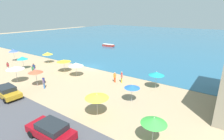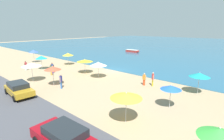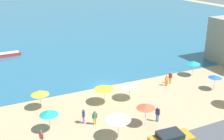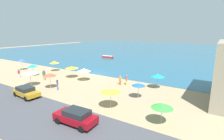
% 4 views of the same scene
% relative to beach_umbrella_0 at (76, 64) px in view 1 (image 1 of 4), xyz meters
% --- Properties ---
extents(ground_plane, '(160.00, 160.00, 0.00)m').
position_rel_beach_umbrella_0_xyz_m(ground_plane, '(-1.39, 4.80, -2.02)').
color(ground_plane, tan).
extents(sea, '(150.00, 110.00, 0.05)m').
position_rel_beach_umbrella_0_xyz_m(sea, '(-1.39, 59.80, -1.99)').
color(sea, '#275F80').
rests_on(sea, ground_plane).
extents(beach_umbrella_0, '(2.45, 2.45, 2.35)m').
position_rel_beach_umbrella_0_xyz_m(beach_umbrella_0, '(0.00, 0.00, 0.00)').
color(beach_umbrella_0, '#B2B2B7').
rests_on(beach_umbrella_0, ground_plane).
extents(beach_umbrella_1, '(2.01, 2.01, 2.55)m').
position_rel_beach_umbrella_0_xyz_m(beach_umbrella_1, '(-1.50, -6.24, 0.24)').
color(beach_umbrella_1, '#B2B2B7').
rests_on(beach_umbrella_1, ground_plane).
extents(beach_umbrella_2, '(2.43, 2.43, 2.40)m').
position_rel_beach_umbrella_0_xyz_m(beach_umbrella_2, '(10.36, -7.10, 0.12)').
color(beach_umbrella_2, '#B2B2B7').
rests_on(beach_umbrella_2, ground_plane).
extents(beach_umbrella_3, '(1.83, 1.83, 2.19)m').
position_rel_beach_umbrella_0_xyz_m(beach_umbrella_3, '(11.83, -2.53, -0.09)').
color(beach_umbrella_3, '#B2B2B7').
rests_on(beach_umbrella_3, ground_plane).
extents(beach_umbrella_4, '(2.16, 2.16, 2.43)m').
position_rel_beach_umbrella_0_xyz_m(beach_umbrella_4, '(12.65, 2.83, 0.12)').
color(beach_umbrella_4, '#B2B2B7').
rests_on(beach_umbrella_4, ground_plane).
extents(beach_umbrella_5, '(1.95, 1.95, 2.46)m').
position_rel_beach_umbrella_0_xyz_m(beach_umbrella_5, '(-10.98, -2.93, 0.11)').
color(beach_umbrella_5, '#B2B2B7').
rests_on(beach_umbrella_5, ground_plane).
extents(beach_umbrella_6, '(2.50, 2.50, 2.29)m').
position_rel_beach_umbrella_0_xyz_m(beach_umbrella_6, '(-3.39, 0.34, 0.03)').
color(beach_umbrella_6, '#B2B2B7').
rests_on(beach_umbrella_6, ground_plane).
extents(beach_umbrella_7, '(2.50, 2.50, 2.59)m').
position_rel_beach_umbrella_0_xyz_m(beach_umbrella_7, '(-5.21, -7.16, 0.30)').
color(beach_umbrella_7, '#B2B2B7').
rests_on(beach_umbrella_7, ground_plane).
extents(beach_umbrella_8, '(2.10, 2.10, 2.25)m').
position_rel_beach_umbrella_0_xyz_m(beach_umbrella_8, '(16.51, -7.51, -0.08)').
color(beach_umbrella_8, '#B2B2B7').
rests_on(beach_umbrella_8, ground_plane).
extents(beach_umbrella_9, '(1.87, 1.87, 2.68)m').
position_rel_beach_umbrella_0_xyz_m(beach_umbrella_9, '(-18.07, -1.00, 0.34)').
color(beach_umbrella_9, '#B2B2B7').
rests_on(beach_umbrella_9, ground_plane).
extents(beach_umbrella_10, '(2.11, 2.11, 2.37)m').
position_rel_beach_umbrella_0_xyz_m(beach_umbrella_10, '(-10.78, 2.31, 0.05)').
color(beach_umbrella_10, '#B2B2B7').
rests_on(beach_umbrella_10, ground_plane).
extents(bather_0, '(0.40, 0.46, 1.69)m').
position_rel_beach_umbrella_0_xyz_m(bather_0, '(-7.33, -3.06, -1.07)').
color(bather_0, purple).
rests_on(bather_0, ground_plane).
extents(bather_1, '(0.57, 0.24, 1.64)m').
position_rel_beach_umbrella_0_xyz_m(bather_1, '(-6.34, -3.83, -1.10)').
color(bather_1, gold).
rests_on(bather_1, ground_plane).
extents(bather_2, '(0.39, 0.47, 1.79)m').
position_rel_beach_umbrella_0_xyz_m(bather_2, '(0.09, -6.20, -1.01)').
color(bather_2, '#3C76C8').
rests_on(bather_2, ground_plane).
extents(bather_3, '(0.36, 0.52, 1.63)m').
position_rel_beach_umbrella_0_xyz_m(bather_3, '(-12.30, -5.09, -1.10)').
color(bather_3, silver).
rests_on(bather_3, ground_plane).
extents(bather_4, '(0.56, 0.29, 1.59)m').
position_rel_beach_umbrella_0_xyz_m(bather_4, '(6.77, 1.38, -1.13)').
color(bather_4, '#F64D23').
rests_on(bather_4, ground_plane).
extents(bather_5, '(0.40, 0.46, 1.77)m').
position_rel_beach_umbrella_0_xyz_m(bather_5, '(7.71, 1.82, -1.02)').
color(bather_5, gold).
rests_on(bather_5, ground_plane).
extents(parked_car_1, '(4.27, 2.20, 1.39)m').
position_rel_beach_umbrella_0_xyz_m(parked_car_1, '(-1.26, -10.42, -1.22)').
color(parked_car_1, '#B3851F').
rests_on(parked_car_1, coastal_road).
extents(parked_car_2, '(4.37, 2.11, 1.48)m').
position_rel_beach_umbrella_0_xyz_m(parked_car_2, '(9.58, -12.05, -1.17)').
color(parked_car_2, maroon).
rests_on(parked_car_2, coastal_road).
extents(skiff_nearshore, '(4.18, 1.52, 0.70)m').
position_rel_beach_umbrella_0_xyz_m(skiff_nearshore, '(-11.87, 25.16, -1.62)').
color(skiff_nearshore, '#B13029').
rests_on(skiff_nearshore, sea).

